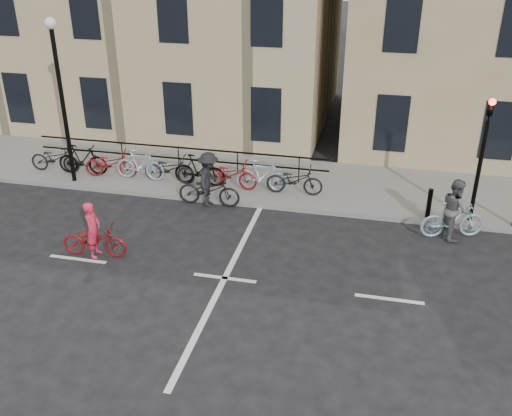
% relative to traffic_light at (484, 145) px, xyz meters
% --- Properties ---
extents(ground, '(120.00, 120.00, 0.00)m').
position_rel_traffic_light_xyz_m(ground, '(-6.20, -4.34, -2.45)').
color(ground, black).
rests_on(ground, ground).
extents(sidewalk, '(46.00, 4.00, 0.15)m').
position_rel_traffic_light_xyz_m(sidewalk, '(-10.20, 1.66, -2.38)').
color(sidewalk, slate).
rests_on(sidewalk, ground).
extents(traffic_light, '(0.18, 0.30, 3.90)m').
position_rel_traffic_light_xyz_m(traffic_light, '(0.00, 0.00, 0.00)').
color(traffic_light, black).
rests_on(traffic_light, sidewalk).
extents(lamp_post, '(0.36, 0.36, 5.28)m').
position_rel_traffic_light_xyz_m(lamp_post, '(-12.70, 0.06, 1.04)').
color(lamp_post, black).
rests_on(lamp_post, sidewalk).
extents(bollard_east, '(0.14, 0.14, 0.90)m').
position_rel_traffic_light_xyz_m(bollard_east, '(-1.20, -0.09, -1.85)').
color(bollard_east, black).
rests_on(bollard_east, sidewalk).
extents(parked_bikes, '(10.40, 1.23, 1.05)m').
position_rel_traffic_light_xyz_m(parked_bikes, '(-9.50, 0.70, -1.81)').
color(parked_bikes, black).
rests_on(parked_bikes, sidewalk).
extents(cyclist_pink, '(1.78, 0.77, 1.54)m').
position_rel_traffic_light_xyz_m(cyclist_pink, '(-9.82, -4.04, -1.92)').
color(cyclist_pink, maroon).
rests_on(cyclist_pink, ground).
extents(cyclist_grey, '(1.87, 1.00, 1.74)m').
position_rel_traffic_light_xyz_m(cyclist_grey, '(-0.59, -0.89, -1.75)').
color(cyclist_grey, '#96B4C5').
rests_on(cyclist_grey, ground).
extents(cyclist_dark, '(1.96, 1.13, 1.74)m').
position_rel_traffic_light_xyz_m(cyclist_dark, '(-7.79, -0.44, -1.77)').
color(cyclist_dark, black).
rests_on(cyclist_dark, ground).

